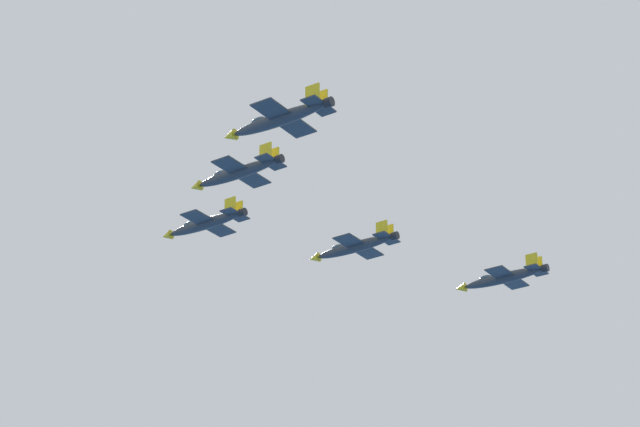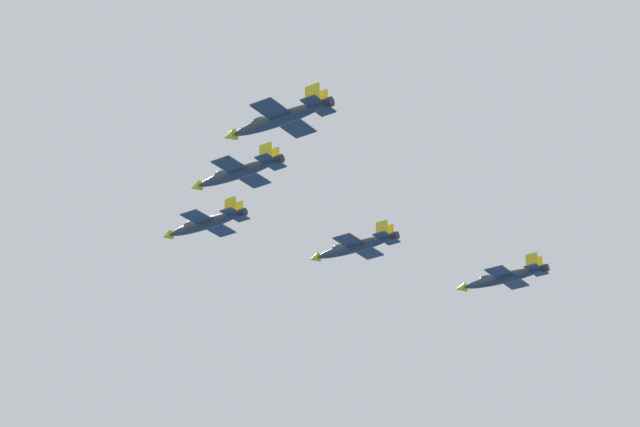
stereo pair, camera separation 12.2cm
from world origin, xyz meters
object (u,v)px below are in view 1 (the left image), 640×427
(jet_lead, at_px, (205,224))
(jet_right_wingman, at_px, (355,247))
(jet_left_outer, at_px, (279,119))
(jet_left_wingman, at_px, (238,173))
(jet_right_outer, at_px, (503,278))

(jet_lead, xyz_separation_m, jet_right_wingman, (-17.06, -18.85, -2.91))
(jet_left_outer, bearing_deg, jet_lead, -40.08)
(jet_lead, xyz_separation_m, jet_left_outer, (-42.71, 27.60, -7.74))
(jet_right_wingman, relative_size, jet_left_outer, 1.02)
(jet_left_wingman, height_order, jet_right_outer, jet_left_wingman)
(jet_right_wingman, height_order, jet_right_outer, jet_right_wingman)
(jet_lead, bearing_deg, jet_left_outer, 140.48)
(jet_lead, relative_size, jet_left_wingman, 1.03)
(jet_lead, xyz_separation_m, jet_left_wingman, (-21.36, 13.80, -2.99))
(jet_left_wingman, relative_size, jet_left_outer, 1.00)
(jet_left_outer, relative_size, jet_right_outer, 1.00)
(jet_lead, bearing_deg, jet_left_wingman, 140.49)
(jet_left_wingman, distance_m, jet_left_outer, 25.86)
(jet_lead, relative_size, jet_left_outer, 1.03)
(jet_right_wingman, bearing_deg, jet_left_wingman, 91.11)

